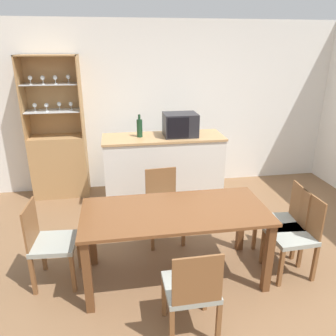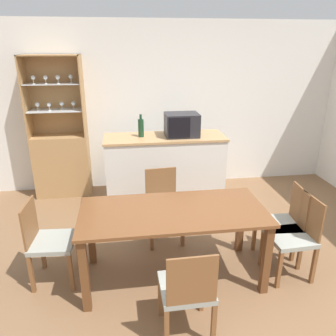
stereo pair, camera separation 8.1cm
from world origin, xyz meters
The scene contains 12 objects.
ground_plane centered at (0.00, 0.00, 0.00)m, with size 18.00×18.00×0.00m, color brown.
wall_back centered at (0.00, 2.63, 1.27)m, with size 6.80×0.06×2.55m.
kitchen_counter centered at (-0.28, 1.91, 0.50)m, with size 1.69×0.60×1.00m.
display_cabinet centered at (-1.79, 2.41, 0.61)m, with size 0.80×0.39×2.07m.
dining_table centered at (-0.43, 0.21, 0.64)m, with size 1.74×0.80×0.74m.
dining_chair_side_left_far centered at (-1.61, 0.34, 0.43)m, with size 0.43×0.43×0.84m.
dining_chair_head_far centered at (-0.43, 0.93, 0.43)m, with size 0.43×0.43×0.84m.
dining_chair_side_right_near centered at (0.76, 0.10, 0.43)m, with size 0.42×0.42×0.84m.
dining_chair_head_near centered at (-0.43, -0.50, 0.43)m, with size 0.41×0.41×0.84m.
dining_chair_side_right_far centered at (0.76, 0.33, 0.43)m, with size 0.43×0.43×0.84m.
microwave centered at (-0.05, 1.90, 1.15)m, with size 0.46×0.37×0.32m.
wine_bottle centered at (-0.61, 1.94, 1.12)m, with size 0.08×0.08×0.31m.
Camera 2 is at (-0.85, -2.47, 2.19)m, focal length 35.00 mm.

